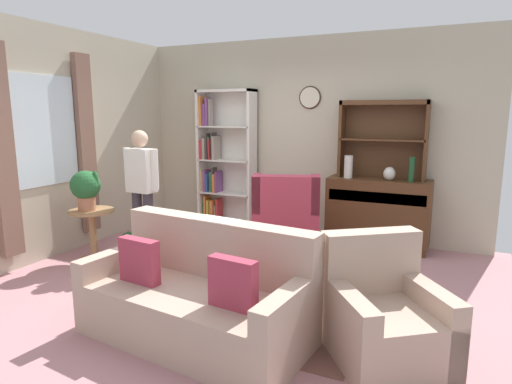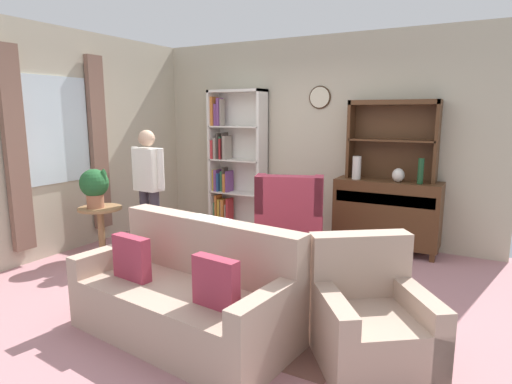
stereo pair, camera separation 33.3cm
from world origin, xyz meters
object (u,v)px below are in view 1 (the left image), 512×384
object	(u,v)px
bookshelf	(222,163)
plant_stand	(93,229)
bottle_wine	(411,170)
book_stack	(263,261)
potted_plant_small	(129,242)
person_reading	(142,185)
sideboard_hutch	(383,129)
potted_plant_large	(86,187)
wingback_chair	(286,227)
vase_round	(389,174)
vase_tall	(348,167)
couch_floral	(198,299)
coffee_table	(258,269)
sideboard	(378,210)
armchair_floral	(384,319)

from	to	relation	value
bookshelf	plant_stand	world-z (taller)	bookshelf
bottle_wine	book_stack	bearing A→B (deg)	-114.23
bookshelf	potted_plant_small	size ratio (longest dim) A/B	7.02
bottle_wine	potted_plant_small	bearing A→B (deg)	-154.12
plant_stand	bookshelf	bearing A→B (deg)	72.48
bookshelf	bottle_wine	distance (m)	2.76
potted_plant_small	person_reading	world-z (taller)	person_reading
sideboard_hutch	potted_plant_large	xyz separation A→B (m)	(-3.03, -2.10, -0.66)
wingback_chair	vase_round	bearing A→B (deg)	36.48
bottle_wine	bookshelf	bearing A→B (deg)	176.40
vase_round	bottle_wine	world-z (taller)	bottle_wine
wingback_chair	potted_plant_large	world-z (taller)	potted_plant_large
vase_round	bookshelf	bearing A→B (deg)	176.54
vase_tall	vase_round	world-z (taller)	vase_tall
sideboard_hutch	couch_floral	distance (m)	3.43
sideboard_hutch	coffee_table	world-z (taller)	sideboard_hutch
sideboard	bottle_wine	distance (m)	0.69
bookshelf	potted_plant_small	bearing A→B (deg)	-103.01
bookshelf	sideboard_hutch	world-z (taller)	bookshelf
wingback_chair	potted_plant_small	size ratio (longest dim) A/B	3.51
vase_tall	potted_plant_small	distance (m)	2.96
couch_floral	wingback_chair	world-z (taller)	wingback_chair
sideboard	couch_floral	world-z (taller)	sideboard
vase_round	potted_plant_small	xyz separation A→B (m)	(-2.89, -1.55, -0.83)
sideboard_hutch	armchair_floral	world-z (taller)	sideboard_hutch
bookshelf	couch_floral	distance (m)	3.44
sideboard	couch_floral	size ratio (longest dim) A/B	0.69
vase_tall	bottle_wine	distance (m)	0.78
bottle_wine	plant_stand	distance (m)	3.94
potted_plant_small	potted_plant_large	bearing A→B (deg)	-125.73
plant_stand	vase_round	bearing A→B (deg)	30.95
couch_floral	potted_plant_small	bearing A→B (deg)	144.34
coffee_table	potted_plant_large	bearing A→B (deg)	173.67
plant_stand	potted_plant_small	size ratio (longest dim) A/B	2.10
book_stack	vase_tall	bearing A→B (deg)	84.22
armchair_floral	bottle_wine	bearing A→B (deg)	91.92
wingback_chair	coffee_table	bearing A→B (deg)	-79.52
potted_plant_small	bookshelf	bearing A→B (deg)	76.99
sideboard_hutch	coffee_table	distance (m)	2.74
vase_round	potted_plant_large	xyz separation A→B (m)	(-3.16, -1.92, -0.10)
vase_tall	bookshelf	bearing A→B (deg)	175.25
bookshelf	vase_tall	world-z (taller)	bookshelf
sideboard_hutch	vase_round	distance (m)	0.60
coffee_table	couch_floral	bearing A→B (deg)	-105.98
bookshelf	wingback_chair	distance (m)	1.81
sideboard_hutch	vase_round	world-z (taller)	sideboard_hutch
bookshelf	potted_plant_large	world-z (taller)	bookshelf
wingback_chair	book_stack	bearing A→B (deg)	-76.91
couch_floral	bottle_wine	bearing A→B (deg)	65.68
couch_floral	wingback_chair	xyz separation A→B (m)	(-0.05, 2.08, 0.07)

